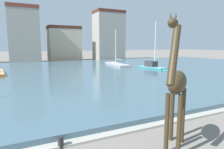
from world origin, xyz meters
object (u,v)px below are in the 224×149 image
(sailboat_grey, at_px, (115,65))
(giraffe_statue, at_px, (176,85))
(sailboat_teal, at_px, (154,68))
(mooring_bollard, at_px, (61,142))

(sailboat_grey, bearing_deg, giraffe_statue, -112.10)
(giraffe_statue, relative_size, sailboat_grey, 0.54)
(sailboat_teal, xyz_separation_m, mooring_bollard, (-18.87, -18.33, -0.29))
(giraffe_statue, relative_size, sailboat_teal, 0.65)
(sailboat_teal, distance_m, sailboat_grey, 8.65)
(sailboat_teal, height_order, mooring_bollard, sailboat_teal)
(sailboat_teal, bearing_deg, giraffe_statue, -125.83)
(giraffe_statue, height_order, sailboat_grey, sailboat_grey)
(sailboat_grey, xyz_separation_m, mooring_bollard, (-15.69, -26.38, -0.16))
(sailboat_teal, xyz_separation_m, sailboat_grey, (-3.17, 8.05, -0.13))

